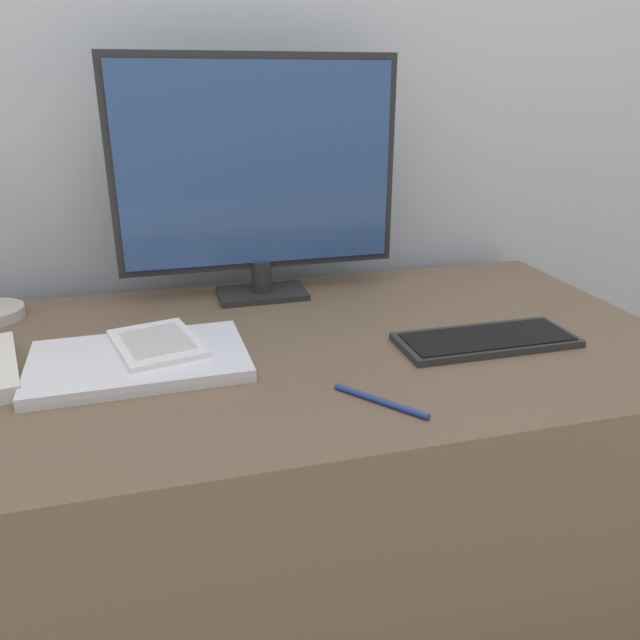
{
  "coord_description": "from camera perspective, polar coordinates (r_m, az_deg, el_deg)",
  "views": [
    {
      "loc": [
        -0.21,
        -0.81,
        1.17
      ],
      "look_at": [
        0.04,
        0.08,
        0.82
      ],
      "focal_mm": 35.0,
      "sensor_mm": 36.0,
      "label": 1
    }
  ],
  "objects": [
    {
      "name": "keyboard",
      "position": [
        1.09,
        14.94,
        -1.75
      ],
      "size": [
        0.3,
        0.12,
        0.01
      ],
      "color": "#282828",
      "rests_on": "desk"
    },
    {
      "name": "monitor",
      "position": [
        1.24,
        -5.48,
        13.15
      ],
      "size": [
        0.55,
        0.11,
        0.47
      ],
      "color": "#262626",
      "rests_on": "desk"
    },
    {
      "name": "laptop",
      "position": [
        1.01,
        -16.2,
        -3.6
      ],
      "size": [
        0.33,
        0.22,
        0.02
      ],
      "color": "silver",
      "rests_on": "desk"
    },
    {
      "name": "ereader",
      "position": [
        1.03,
        -14.68,
        -2.04
      ],
      "size": [
        0.16,
        0.19,
        0.01
      ],
      "color": "white",
      "rests_on": "laptop"
    },
    {
      "name": "wall_back",
      "position": [
        1.4,
        -7.4,
        22.08
      ],
      "size": [
        3.6,
        0.05,
        2.4
      ],
      "color": "#B2BCC6",
      "rests_on": "ground_plane"
    },
    {
      "name": "desk",
      "position": [
        1.25,
        -2.5,
        -18.21
      ],
      "size": [
        1.32,
        0.71,
        0.76
      ],
      "color": "brown",
      "rests_on": "ground_plane"
    },
    {
      "name": "pen",
      "position": [
        0.87,
        5.54,
        -7.37
      ],
      "size": [
        0.1,
        0.12,
        0.01
      ],
      "color": "navy",
      "rests_on": "desk"
    }
  ]
}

